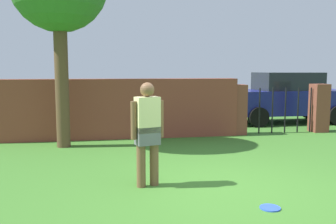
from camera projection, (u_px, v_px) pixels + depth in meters
name	position (u px, v px, depth m)	size (l,w,h in m)	color
ground_plane	(223.00, 188.00, 5.62)	(40.00, 40.00, 0.00)	#3D7528
brick_wall	(115.00, 109.00, 9.70)	(6.61, 0.50, 1.57)	brown
person	(147.00, 129.00, 5.65)	(0.52, 0.31, 1.62)	brown
fence_gate	(279.00, 109.00, 10.51)	(2.96, 0.44, 1.40)	brown
car	(287.00, 98.00, 12.59)	(4.22, 1.95, 1.72)	navy
frisbee_blue	(270.00, 208.00, 4.81)	(0.27, 0.27, 0.02)	blue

